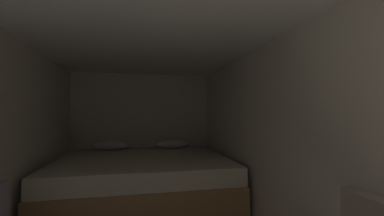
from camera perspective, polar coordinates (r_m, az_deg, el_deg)
name	(u,v)px	position (r m, az deg, el deg)	size (l,w,h in m)	color
wall_back	(142,129)	(4.83, -11.30, -4.83)	(2.62, 0.05, 2.11)	beige
wall_right	(274,143)	(2.72, 18.16, -7.60)	(0.05, 4.93, 2.11)	beige
ceiling_slab	(147,30)	(2.46, -10.23, 17.16)	(2.62, 4.93, 0.05)	white
bed	(143,181)	(3.87, -11.08, -16.11)	(2.40, 2.04, 0.87)	#9E7247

